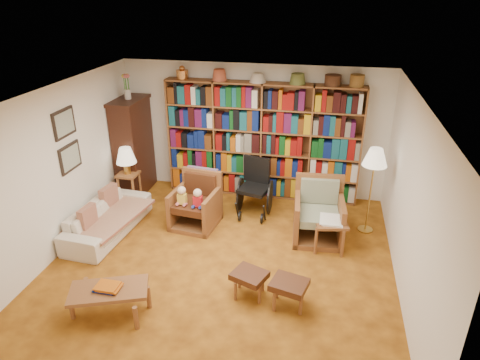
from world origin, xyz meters
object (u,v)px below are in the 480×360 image
(sofa, at_px, (108,219))
(armchair_sage, at_px, (319,215))
(floor_lamp, at_px, (375,161))
(side_table_papers, at_px, (331,225))
(footstool_a, at_px, (249,277))
(armchair_leather, at_px, (197,203))
(coffee_table, at_px, (109,292))
(side_table_lamp, at_px, (129,182))
(wheelchair, at_px, (255,188))
(footstool_b, at_px, (289,286))

(sofa, distance_m, armchair_sage, 3.47)
(floor_lamp, height_order, side_table_papers, floor_lamp)
(sofa, bearing_deg, footstool_a, -108.55)
(footstool_a, bearing_deg, sofa, 157.37)
(armchair_leather, relative_size, coffee_table, 0.88)
(armchair_sage, bearing_deg, side_table_lamp, 173.21)
(wheelchair, relative_size, floor_lamp, 0.68)
(side_table_papers, bearing_deg, footstool_b, -108.41)
(armchair_leather, bearing_deg, coffee_table, -99.42)
(armchair_leather, height_order, footstool_b, armchair_leather)
(side_table_lamp, bearing_deg, wheelchair, 4.02)
(armchair_sage, height_order, wheelchair, wheelchair)
(side_table_lamp, relative_size, footstool_b, 1.17)
(footstool_b, distance_m, coffee_table, 2.25)
(armchair_sage, distance_m, wheelchair, 1.30)
(coffee_table, bearing_deg, armchair_sage, 44.36)
(side_table_papers, relative_size, footstool_b, 1.07)
(armchair_sage, bearing_deg, armchair_leather, -179.61)
(armchair_leather, relative_size, side_table_papers, 1.65)
(sofa, relative_size, side_table_lamp, 2.93)
(sofa, height_order, floor_lamp, floor_lamp)
(side_table_papers, distance_m, footstool_b, 1.53)
(wheelchair, distance_m, coffee_table, 3.27)
(sofa, bearing_deg, side_table_lamp, 9.47)
(wheelchair, distance_m, floor_lamp, 2.13)
(wheelchair, bearing_deg, sofa, -151.49)
(footstool_a, height_order, coffee_table, coffee_table)
(floor_lamp, distance_m, footstool_a, 2.76)
(floor_lamp, bearing_deg, armchair_leather, -173.64)
(footstool_b, bearing_deg, side_table_papers, 71.59)
(wheelchair, bearing_deg, side_table_papers, -35.17)
(side_table_lamp, xyz_separation_m, side_table_papers, (3.70, -0.78, -0.02))
(sofa, height_order, footstool_b, sofa)
(side_table_lamp, height_order, coffee_table, side_table_lamp)
(footstool_b, xyz_separation_m, coffee_table, (-2.17, -0.59, 0.02))
(armchair_sage, bearing_deg, floor_lamp, 21.10)
(sofa, distance_m, floor_lamp, 4.42)
(armchair_leather, xyz_separation_m, armchair_sage, (2.07, 0.01, -0.00))
(sofa, distance_m, coffee_table, 2.01)
(side_table_lamp, relative_size, floor_lamp, 0.41)
(coffee_table, bearing_deg, floor_lamp, 39.84)
(armchair_sage, relative_size, footstool_a, 1.85)
(sofa, xyz_separation_m, footstool_b, (3.12, -1.18, 0.05))
(side_table_lamp, height_order, wheelchair, wheelchair)
(side_table_papers, height_order, coffee_table, side_table_papers)
(side_table_lamp, relative_size, armchair_leather, 0.66)
(armchair_sage, bearing_deg, wheelchair, 153.23)
(armchair_leather, xyz_separation_m, floor_lamp, (2.85, 0.32, 0.89))
(armchair_leather, distance_m, coffee_table, 2.43)
(sofa, xyz_separation_m, floor_lamp, (4.20, 0.95, 1.01))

